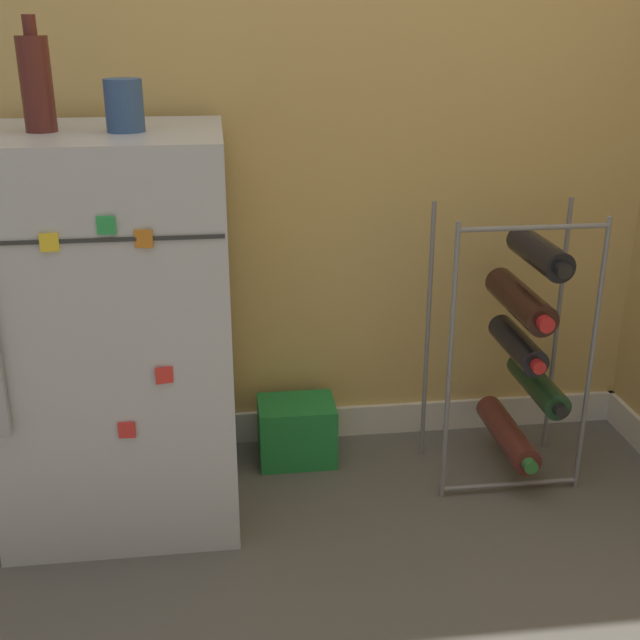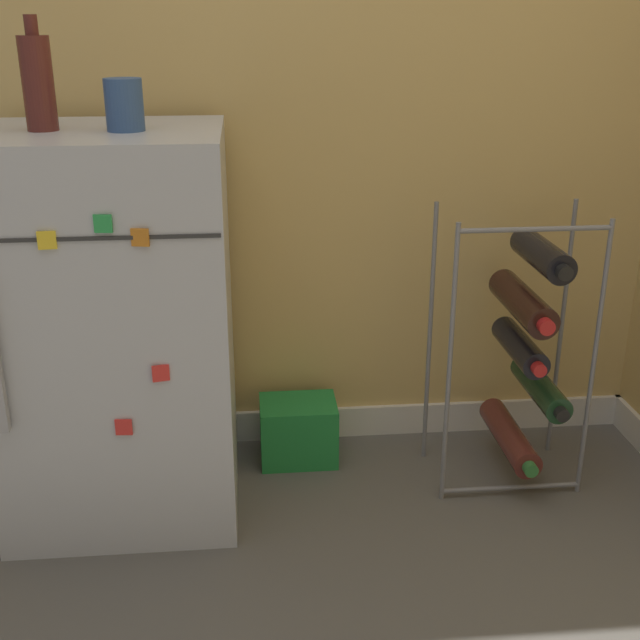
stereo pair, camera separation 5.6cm
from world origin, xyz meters
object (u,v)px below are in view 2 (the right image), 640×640
wine_rack (525,347)px  soda_box (298,431)px  mini_fridge (117,329)px  fridge_top_cup (124,105)px  fridge_top_bottle (38,82)px

wine_rack → soda_box: (-0.57, 0.13, -0.28)m
mini_fridge → wine_rack: size_ratio=1.28×
fridge_top_cup → fridge_top_bottle: size_ratio=0.46×
soda_box → fridge_top_bottle: 1.10m
fridge_top_cup → mini_fridge: bearing=151.4°
mini_fridge → fridge_top_bottle: fridge_top_bottle is taller
fridge_top_cup → fridge_top_bottle: 0.18m
fridge_top_bottle → fridge_top_cup: bearing=-7.1°
mini_fridge → fridge_top_bottle: size_ratio=4.00×
wine_rack → fridge_top_cup: bearing=-176.6°
mini_fridge → soda_box: 0.60m
fridge_top_cup → fridge_top_bottle: bearing=172.9°
wine_rack → fridge_top_bottle: bearing=-178.2°
wine_rack → soda_box: wine_rack is taller
fridge_top_cup → soda_box: bearing=26.9°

